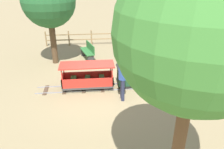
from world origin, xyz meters
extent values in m
plane|color=#8C7A56|center=(0.00, 0.00, 0.00)|extent=(60.00, 60.00, 0.00)
cube|color=gray|center=(-0.24, 0.32, 0.02)|extent=(0.03, 5.70, 0.04)
cube|color=gray|center=(0.24, 0.32, 0.02)|extent=(0.03, 5.70, 0.04)
cube|color=#4C3828|center=(0.00, -2.18, 0.01)|extent=(0.72, 0.14, 0.03)
cube|color=#4C3828|center=(0.00, -1.46, 0.01)|extent=(0.72, 0.14, 0.03)
cube|color=#4C3828|center=(0.00, -0.75, 0.01)|extent=(0.72, 0.14, 0.03)
cube|color=#4C3828|center=(0.00, -0.04, 0.01)|extent=(0.72, 0.14, 0.03)
cube|color=#4C3828|center=(0.00, 0.67, 0.01)|extent=(0.72, 0.14, 0.03)
cube|color=#4C3828|center=(0.00, 1.39, 0.01)|extent=(0.72, 0.14, 0.03)
cube|color=#4C3828|center=(0.00, 2.10, 0.01)|extent=(0.72, 0.14, 0.03)
cube|color=#4C3828|center=(0.00, 2.81, 0.01)|extent=(0.72, 0.14, 0.03)
cube|color=#1E472D|center=(0.00, 1.27, 0.21)|extent=(0.60, 1.40, 0.10)
cylinder|color=#1E472D|center=(0.00, 1.47, 0.56)|extent=(0.44, 0.85, 0.44)
cylinder|color=#B7932D|center=(0.00, 1.89, 0.56)|extent=(0.37, 0.02, 0.37)
cylinder|color=#1E472D|center=(0.00, 1.76, 0.92)|extent=(0.12, 0.12, 0.29)
sphere|color=#B7932D|center=(0.00, 1.42, 0.83)|extent=(0.16, 0.16, 0.16)
cube|color=#1E472D|center=(0.00, 0.79, 0.54)|extent=(0.60, 0.45, 0.55)
cube|color=black|center=(0.00, 0.79, 0.83)|extent=(0.68, 0.53, 0.04)
sphere|color=#F2EAB2|center=(0.00, 1.92, 0.82)|extent=(0.10, 0.10, 0.10)
cylinder|color=#2D2D2D|center=(-0.24, 1.62, 0.20)|extent=(0.05, 0.32, 0.32)
cylinder|color=#2D2D2D|center=(0.24, 1.62, 0.20)|extent=(0.05, 0.32, 0.32)
cylinder|color=#2D2D2D|center=(-0.24, 0.92, 0.20)|extent=(0.05, 0.32, 0.32)
cylinder|color=#2D2D2D|center=(0.24, 0.92, 0.20)|extent=(0.05, 0.32, 0.32)
cube|color=#3F3F3F|center=(0.00, -0.58, 0.18)|extent=(0.68, 1.90, 0.08)
cube|color=red|center=(-0.32, -0.58, 0.40)|extent=(0.04, 1.90, 0.35)
cube|color=red|center=(0.32, -0.58, 0.40)|extent=(0.04, 1.90, 0.35)
cube|color=red|center=(0.00, 0.35, 0.40)|extent=(0.68, 0.04, 0.35)
cube|color=red|center=(0.00, -1.51, 0.40)|extent=(0.68, 0.04, 0.35)
cylinder|color=red|center=(-0.31, 0.32, 0.59)|extent=(0.04, 0.04, 0.75)
cylinder|color=red|center=(0.31, 0.32, 0.59)|extent=(0.04, 0.04, 0.75)
cylinder|color=red|center=(-0.31, -1.48, 0.59)|extent=(0.04, 0.04, 0.75)
cylinder|color=red|center=(0.31, -1.48, 0.59)|extent=(0.04, 0.04, 0.75)
cube|color=red|center=(0.00, -0.58, 0.99)|extent=(0.78, 2.00, 0.04)
cube|color=#2D6B33|center=(0.00, -1.12, 0.34)|extent=(0.52, 0.20, 0.24)
cube|color=#2D6B33|center=(0.00, -0.58, 0.34)|extent=(0.52, 0.20, 0.24)
cube|color=#2D6B33|center=(0.00, -0.05, 0.34)|extent=(0.52, 0.20, 0.24)
cylinder|color=#262626|center=(-0.24, 0.08, 0.16)|extent=(0.04, 0.24, 0.24)
cylinder|color=#262626|center=(0.24, 0.08, 0.16)|extent=(0.04, 0.24, 0.24)
cylinder|color=#262626|center=(-0.24, -1.25, 0.16)|extent=(0.04, 0.24, 0.24)
cylinder|color=#262626|center=(0.24, -1.25, 0.16)|extent=(0.04, 0.24, 0.24)
cylinder|color=#282D47|center=(0.81, 0.62, 0.40)|extent=(0.12, 0.12, 0.80)
cylinder|color=#282D47|center=(0.99, 0.62, 0.40)|extent=(0.12, 0.12, 0.80)
cylinder|color=#2D4C99|center=(0.90, 0.62, 1.08)|extent=(0.30, 0.30, 0.55)
sphere|color=#936B4C|center=(0.90, 0.62, 1.46)|extent=(0.22, 0.22, 0.22)
cylinder|color=black|center=(0.90, 0.62, 1.59)|extent=(0.20, 0.20, 0.06)
cube|color=#2D6B33|center=(-3.12, -0.61, 0.42)|extent=(1.36, 0.76, 0.06)
cube|color=#2D6B33|center=(-3.17, -0.44, 0.62)|extent=(1.26, 0.41, 0.40)
cube|color=#333333|center=(-2.57, -0.45, 0.21)|extent=(0.17, 0.33, 0.42)
cube|color=#333333|center=(-3.66, -0.77, 0.21)|extent=(0.17, 0.33, 0.42)
cylinder|color=#4C3823|center=(-2.81, -2.17, 1.05)|extent=(0.28, 0.28, 2.09)
sphere|color=#235B2D|center=(-2.81, -2.17, 2.92)|extent=(2.37, 2.37, 2.37)
cylinder|color=brown|center=(4.60, 1.08, 1.25)|extent=(0.22, 0.22, 2.49)
sphere|color=#3D7F33|center=(4.60, 1.08, 3.35)|extent=(2.43, 2.43, 2.43)
cylinder|color=#93754C|center=(-5.47, -3.03, 0.45)|extent=(0.08, 0.08, 0.90)
cylinder|color=#93754C|center=(-5.47, -1.69, 0.45)|extent=(0.08, 0.08, 0.90)
cylinder|color=#93754C|center=(-5.47, -0.35, 0.45)|extent=(0.08, 0.08, 0.90)
cylinder|color=#93754C|center=(-5.47, 0.99, 0.45)|extent=(0.08, 0.08, 0.90)
cylinder|color=#93754C|center=(-5.47, 2.33, 0.45)|extent=(0.08, 0.08, 0.90)
cylinder|color=#93754C|center=(-5.47, 3.67, 0.45)|extent=(0.08, 0.08, 0.90)
cube|color=#93754C|center=(-5.47, 0.32, 0.68)|extent=(0.04, 6.70, 0.06)
cube|color=#93754C|center=(-5.47, 0.32, 0.36)|extent=(0.04, 6.70, 0.06)
camera|label=1|loc=(7.48, -0.41, 4.11)|focal=35.27mm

